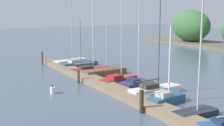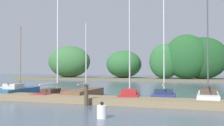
{
  "view_description": "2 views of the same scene",
  "coord_description": "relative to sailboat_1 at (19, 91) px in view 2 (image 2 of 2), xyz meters",
  "views": [
    {
      "loc": [
        19.2,
        0.21,
        6.49
      ],
      "look_at": [
        -4.71,
        14.29,
        1.49
      ],
      "focal_mm": 49.56,
      "sensor_mm": 36.0,
      "label": 1
    },
    {
      "loc": [
        1.06,
        -1.98,
        1.96
      ],
      "look_at": [
        -4.42,
        13.98,
        2.31
      ],
      "focal_mm": 42.88,
      "sensor_mm": 36.0,
      "label": 2
    }
  ],
  "objects": [
    {
      "name": "sailboat_6",
      "position": [
        12.94,
        0.47,
        0.04
      ],
      "size": [
        1.18,
        4.5,
        8.16
      ],
      "rotation": [
        0.0,
        0.0,
        1.56
      ],
      "color": "white",
      "rests_on": "ground"
    },
    {
      "name": "far_shore",
      "position": [
        8.83,
        26.54,
        2.42
      ],
      "size": [
        62.23,
        8.0,
        7.11
      ],
      "color": "#66604C",
      "rests_on": "ground"
    },
    {
      "name": "sailboat_5",
      "position": [
        10.38,
        0.5,
        -0.01
      ],
      "size": [
        1.59,
        2.87,
        7.96
      ],
      "rotation": [
        0.0,
        0.0,
        1.65
      ],
      "color": "navy",
      "rests_on": "ground"
    },
    {
      "name": "dock_pier",
      "position": [
        11.64,
        -1.93,
        -0.17
      ],
      "size": [
        31.65,
        1.8,
        0.35
      ],
      "color": "#847051",
      "rests_on": "ground"
    },
    {
      "name": "sailboat_2",
      "position": [
        3.1,
        -0.05,
        -0.01
      ],
      "size": [
        1.21,
        4.42,
        7.42
      ],
      "rotation": [
        0.0,
        0.0,
        1.54
      ],
      "color": "maroon",
      "rests_on": "ground"
    },
    {
      "name": "channel_buoy_0",
      "position": [
        8.89,
        -6.29,
        -0.07
      ],
      "size": [
        0.4,
        0.4,
        0.66
      ],
      "color": "white",
      "rests_on": "ground"
    },
    {
      "name": "sailboat_3",
      "position": [
        5.05,
        0.53,
        -0.04
      ],
      "size": [
        1.34,
        4.49,
        5.1
      ],
      "rotation": [
        0.0,
        0.0,
        1.58
      ],
      "color": "brown",
      "rests_on": "ground"
    },
    {
      "name": "sailboat_4",
      "position": [
        8.28,
        0.14,
        0.02
      ],
      "size": [
        1.94,
        4.15,
        7.86
      ],
      "rotation": [
        0.0,
        0.0,
        1.78
      ],
      "color": "maroon",
      "rests_on": "ground"
    },
    {
      "name": "sailboat_1",
      "position": [
        0.0,
        0.0,
        0.0
      ],
      "size": [
        1.57,
        4.32,
        5.1
      ],
      "rotation": [
        0.0,
        0.0,
        1.65
      ],
      "color": "#285684",
      "rests_on": "ground"
    },
    {
      "name": "mooring_piling_1",
      "position": [
        6.81,
        -3.19,
        0.2
      ],
      "size": [
        0.25,
        0.25,
        1.08
      ],
      "color": "#4C3D28",
      "rests_on": "ground"
    }
  ]
}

